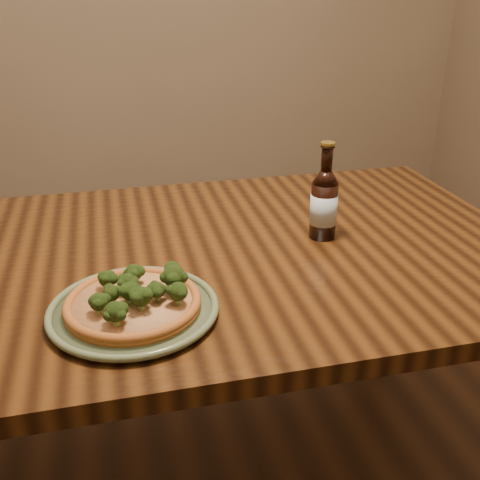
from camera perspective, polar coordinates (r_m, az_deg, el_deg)
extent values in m
cube|color=#3F230D|center=(1.25, -6.17, -2.12)|extent=(1.60, 0.90, 0.04)
cylinder|color=#3F230D|center=(1.96, 14.36, -4.52)|extent=(0.07, 0.07, 0.71)
cylinder|color=#5A6A49|center=(1.04, -10.74, -7.15)|extent=(0.28, 0.28, 0.01)
torus|color=#5A6A49|center=(1.03, -10.77, -6.82)|extent=(0.31, 0.31, 0.01)
torus|color=#5A6A49|center=(1.03, -10.77, -6.87)|extent=(0.25, 0.25, 0.01)
cylinder|color=#A25C24|center=(1.03, -10.79, -6.59)|extent=(0.24, 0.24, 0.01)
torus|color=#A25C24|center=(1.03, -10.83, -6.21)|extent=(0.25, 0.25, 0.02)
cylinder|color=#D6C082|center=(1.03, -10.83, -6.21)|extent=(0.21, 0.21, 0.01)
sphere|color=#314E18|center=(1.07, -10.74, -3.25)|extent=(0.04, 0.04, 0.03)
sphere|color=#314E18|center=(1.00, -11.09, -5.14)|extent=(0.05, 0.05, 0.03)
sphere|color=#314E18|center=(0.95, -12.55, -7.12)|extent=(0.05, 0.05, 0.04)
sphere|color=#314E18|center=(1.04, -11.38, -4.16)|extent=(0.04, 0.04, 0.03)
sphere|color=#314E18|center=(0.98, -10.04, -5.69)|extent=(0.05, 0.05, 0.04)
sphere|color=#314E18|center=(1.01, -8.40, -5.04)|extent=(0.03, 0.03, 0.03)
sphere|color=#314E18|center=(1.03, -6.74, -3.66)|extent=(0.05, 0.05, 0.04)
sphere|color=#314E18|center=(1.01, -12.90, -5.27)|extent=(0.04, 0.04, 0.03)
sphere|color=#314E18|center=(0.99, -6.30, -5.21)|extent=(0.05, 0.05, 0.03)
sphere|color=#314E18|center=(0.99, -14.17, -6.10)|extent=(0.05, 0.05, 0.03)
sphere|color=#314E18|center=(1.06, -13.37, -3.85)|extent=(0.04, 0.04, 0.03)
cylinder|color=black|center=(1.30, 8.47, 2.98)|extent=(0.06, 0.06, 0.13)
cone|color=black|center=(1.27, 8.70, 6.35)|extent=(0.06, 0.06, 0.03)
cylinder|color=black|center=(1.26, 8.84, 8.24)|extent=(0.03, 0.03, 0.06)
torus|color=black|center=(1.25, 8.91, 9.35)|extent=(0.03, 0.03, 0.00)
cylinder|color=#A58C33|center=(1.25, 8.93, 9.65)|extent=(0.03, 0.03, 0.01)
cylinder|color=silver|center=(1.30, 8.49, 3.16)|extent=(0.06, 0.06, 0.07)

